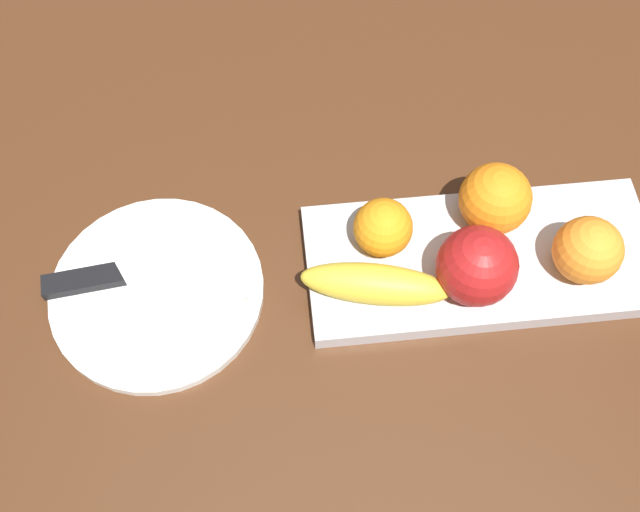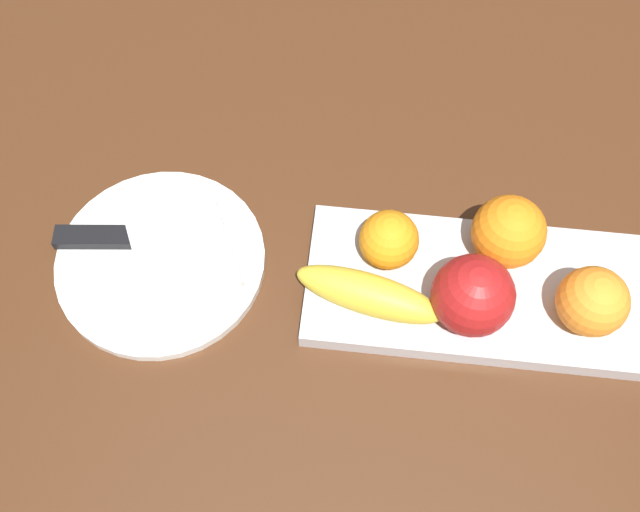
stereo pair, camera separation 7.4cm
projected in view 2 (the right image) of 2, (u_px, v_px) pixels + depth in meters
ground_plane at (444, 319)px, 0.76m from camera, size 2.40×2.40×0.00m
fruit_tray at (484, 290)px, 0.76m from camera, size 0.37×0.16×0.02m
apple at (473, 299)px, 0.70m from camera, size 0.08×0.08×0.08m
banana at (369, 297)px, 0.73m from camera, size 0.16×0.07×0.04m
orange_near_apple at (592, 302)px, 0.71m from camera, size 0.07×0.07×0.07m
orange_near_banana at (389, 240)px, 0.75m from camera, size 0.06×0.06×0.06m
orange_center at (509, 232)px, 0.74m from camera, size 0.08×0.08×0.08m
dinner_plate at (161, 261)px, 0.79m from camera, size 0.22×0.22×0.01m
folded_napkin at (184, 256)px, 0.77m from camera, size 0.13×0.14×0.02m
knife at (112, 238)px, 0.79m from camera, size 0.18×0.04×0.01m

